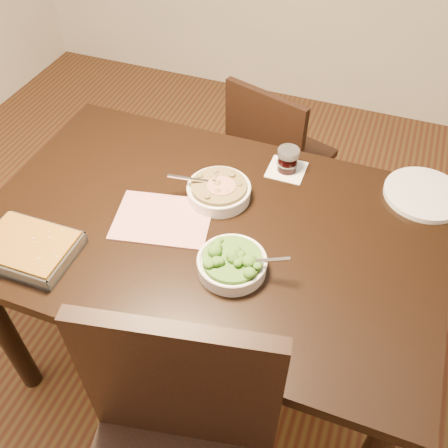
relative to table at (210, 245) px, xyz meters
name	(u,v)px	position (x,y,z in m)	size (l,w,h in m)	color
ground	(213,350)	(0.00, 0.00, -0.65)	(4.00, 4.00, 0.00)	#421E12
table	(210,245)	(0.00, 0.00, 0.00)	(1.40, 0.90, 0.75)	black
magazine_a	(163,219)	(-0.14, -0.03, 0.10)	(0.29, 0.21, 0.01)	#A9303A
coaster	(287,170)	(0.15, 0.33, 0.10)	(0.12, 0.12, 0.00)	white
stew_bowl	(219,190)	(-0.02, 0.13, 0.12)	(0.22, 0.21, 0.08)	white
broccoli_bowl	(232,263)	(0.12, -0.14, 0.12)	(0.22, 0.20, 0.08)	white
baking_dish	(29,248)	(-0.44, -0.29, 0.12)	(0.27, 0.20, 0.05)	silver
wine_tumbler	(288,159)	(0.15, 0.33, 0.14)	(0.07, 0.07, 0.08)	black
dinner_plate	(424,194)	(0.60, 0.36, 0.10)	(0.26, 0.26, 0.02)	silver
chair_far	(274,154)	(0.00, 0.78, -0.20)	(0.48, 0.48, 0.81)	black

